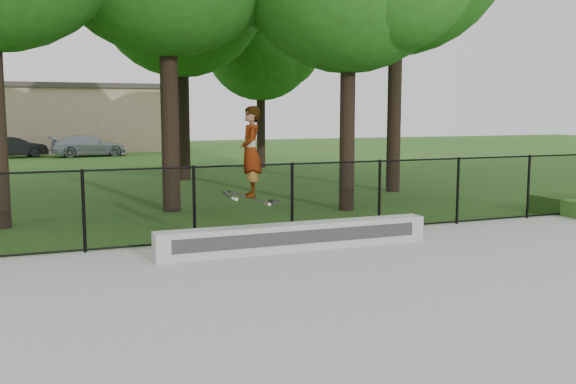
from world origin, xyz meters
name	(u,v)px	position (x,y,z in m)	size (l,w,h in m)	color
ground	(481,332)	(0.00, 0.00, 0.00)	(100.00, 100.00, 0.00)	#245618
concrete_slab	(481,329)	(0.00, 0.00, 0.03)	(14.00, 12.00, 0.06)	#969692
grind_ledge	(296,237)	(-0.40, 4.70, 0.30)	(5.17, 0.40, 0.49)	#AAAAA5
car_b	(13,147)	(-5.80, 32.94, 0.58)	(1.23, 3.21, 1.17)	black
car_c	(89,146)	(-1.79, 32.54, 0.61)	(1.70, 3.84, 1.21)	#9FA6B4
skater_airborne	(251,154)	(-1.28, 4.67, 1.84)	(0.81, 0.65, 1.79)	black
chainlink_fence	(292,200)	(0.00, 5.90, 0.81)	(16.06, 0.06, 1.50)	black
distant_building	(77,118)	(-2.00, 38.00, 2.16)	(12.40, 6.40, 4.30)	#C5AA8A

